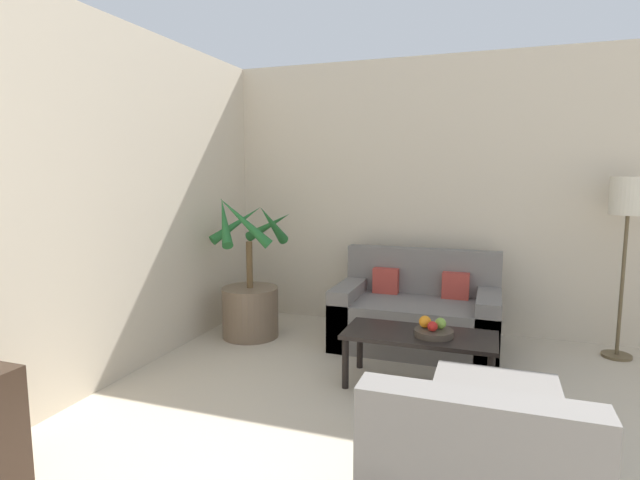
% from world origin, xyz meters
% --- Properties ---
extents(wall_back, '(8.71, 0.06, 2.70)m').
position_xyz_m(wall_back, '(0.00, 6.29, 1.35)').
color(wall_back, beige).
rests_on(wall_back, ground_plane).
extents(potted_palm, '(0.80, 0.79, 1.38)m').
position_xyz_m(potted_palm, '(-3.08, 5.41, 0.40)').
color(potted_palm, brown).
rests_on(potted_palm, ground_plane).
extents(sofa_loveseat, '(1.44, 0.83, 0.86)m').
position_xyz_m(sofa_loveseat, '(-1.52, 5.67, 0.29)').
color(sofa_loveseat, slate).
rests_on(sofa_loveseat, ground_plane).
extents(floor_lamp, '(0.29, 0.29, 1.54)m').
position_xyz_m(floor_lamp, '(0.15, 5.95, 1.29)').
color(floor_lamp, brown).
rests_on(floor_lamp, ground_plane).
extents(coffee_table, '(1.10, 0.50, 0.41)m').
position_xyz_m(coffee_table, '(-1.37, 4.78, 0.35)').
color(coffee_table, black).
rests_on(coffee_table, ground_plane).
extents(fruit_bowl, '(0.28, 0.28, 0.05)m').
position_xyz_m(fruit_bowl, '(-1.27, 4.76, 0.43)').
color(fruit_bowl, '#42382D').
rests_on(fruit_bowl, coffee_table).
extents(apple_red, '(0.07, 0.07, 0.07)m').
position_xyz_m(apple_red, '(-1.28, 4.72, 0.49)').
color(apple_red, red).
rests_on(apple_red, fruit_bowl).
extents(apple_green, '(0.08, 0.08, 0.08)m').
position_xyz_m(apple_green, '(-1.23, 4.80, 0.49)').
color(apple_green, olive).
rests_on(apple_green, fruit_bowl).
extents(orange_fruit, '(0.09, 0.09, 0.09)m').
position_xyz_m(orange_fruit, '(-1.34, 4.79, 0.50)').
color(orange_fruit, orange).
rests_on(orange_fruit, fruit_bowl).
extents(ottoman, '(0.67, 0.53, 0.41)m').
position_xyz_m(ottoman, '(-0.85, 4.00, 0.21)').
color(ottoman, slate).
rests_on(ottoman, ground_plane).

